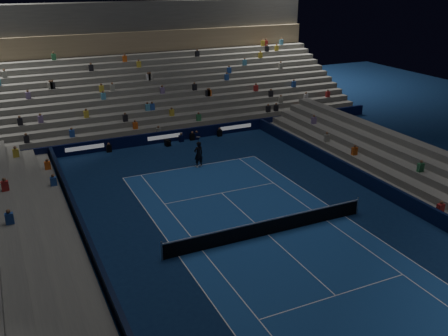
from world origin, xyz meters
name	(u,v)px	position (x,y,z in m)	size (l,w,h in m)	color
ground	(268,235)	(0.00, 0.00, 0.00)	(90.00, 90.00, 0.00)	#0B1E44
court_surface	(268,235)	(0.00, 0.00, 0.01)	(10.97, 23.77, 0.01)	navy
sponsor_barrier_far	(165,137)	(0.00, 18.50, 0.50)	(44.00, 0.25, 1.00)	black
sponsor_barrier_east	(398,197)	(9.70, 0.00, 0.50)	(0.25, 37.00, 1.00)	#081133
sponsor_barrier_west	(98,267)	(-9.70, 0.00, 0.50)	(0.25, 37.00, 1.00)	black
grandstand_main	(134,84)	(0.00, 27.90, 3.38)	(44.00, 15.20, 11.20)	slate
grandstand_east	(438,182)	(13.17, 0.00, 0.92)	(5.00, 37.00, 2.50)	slate
grandstand_west	(23,276)	(-13.17, 0.00, 0.92)	(5.00, 37.00, 2.50)	#60605C
tennis_net	(268,227)	(0.00, 0.00, 0.50)	(12.90, 0.10, 1.10)	#B2B2B7
tennis_player	(199,154)	(0.48, 11.69, 1.03)	(0.75, 0.49, 2.05)	black
broadcast_camera	(168,143)	(-0.08, 17.44, 0.29)	(0.50, 0.91, 0.56)	black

